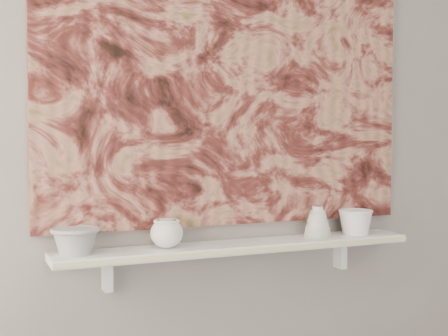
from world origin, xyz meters
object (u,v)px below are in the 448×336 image
bowl_white (356,222)px  shelf (240,247)px  painting (231,82)px  bell_vessel (318,222)px  bowl_grey (75,241)px  cup_cream (167,233)px

bowl_white → shelf: bearing=180.0°
painting → bell_vessel: painting is taller
bowl_grey → shelf: bearing=0.0°
shelf → bowl_white: size_ratio=9.94×
painting → bowl_grey: bearing=-172.5°
bowl_grey → bell_vessel: 0.95m
bowl_grey → bell_vessel: bell_vessel is taller
bowl_grey → bowl_white: bowl_white is taller
bowl_white → painting: bearing=171.2°
bowl_grey → cup_cream: 0.32m
painting → bell_vessel: 0.65m
cup_cream → bell_vessel: bell_vessel is taller
shelf → cup_cream: size_ratio=11.96×
painting → bell_vessel: bearing=-13.3°
painting → bowl_white: (0.52, -0.08, -0.56)m
shelf → painting: (0.00, 0.08, 0.62)m
bell_vessel → bowl_white: size_ratio=0.88×
bowl_grey → bowl_white: bearing=0.0°
bowl_grey → cup_cream: bearing=0.0°
shelf → painting: 0.63m
shelf → cup_cream: 0.30m
bowl_grey → cup_cream: cup_cream is taller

